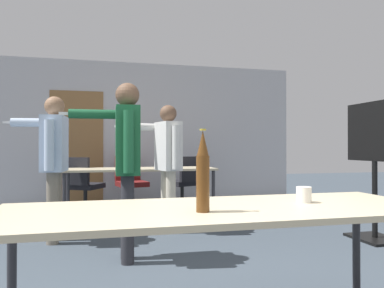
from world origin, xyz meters
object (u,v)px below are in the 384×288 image
(office_chair_far_left, at_px, (131,185))
(drink_cup, at_px, (304,195))
(person_far_watching, at_px, (53,154))
(person_right_polo, at_px, (126,152))
(person_left_plaid, at_px, (167,155))
(office_chair_near_pushed, at_px, (83,188))
(beer_bottle, at_px, (203,173))
(office_chair_side_rolled, at_px, (185,185))
(tv_screen, at_px, (375,157))

(office_chair_far_left, relative_size, drink_cup, 10.43)
(person_far_watching, bearing_deg, person_right_polo, -135.63)
(person_left_plaid, relative_size, office_chair_near_pushed, 1.75)
(person_right_polo, xyz_separation_m, person_far_watching, (-0.75, 0.91, -0.03))
(beer_bottle, relative_size, drink_cup, 4.52)
(office_chair_near_pushed, bearing_deg, person_right_polo, -48.62)
(person_left_plaid, xyz_separation_m, office_chair_side_rolled, (0.58, 1.56, -0.55))
(office_chair_near_pushed, xyz_separation_m, beer_bottle, (0.75, -4.33, 0.52))
(person_left_plaid, relative_size, beer_bottle, 4.01)
(person_right_polo, xyz_separation_m, office_chair_near_pushed, (-0.50, 2.51, -0.60))
(drink_cup, bearing_deg, beer_bottle, -166.00)
(person_left_plaid, height_order, office_chair_far_left, person_left_plaid)
(office_chair_near_pushed, distance_m, beer_bottle, 4.43)
(office_chair_far_left, bearing_deg, office_chair_side_rolled, 162.24)
(tv_screen, bearing_deg, office_chair_side_rolled, -146.55)
(tv_screen, bearing_deg, office_chair_near_pushed, -125.44)
(person_left_plaid, distance_m, beer_bottle, 2.95)
(person_right_polo, relative_size, person_far_watching, 1.02)
(person_right_polo, bearing_deg, drink_cup, -150.91)
(office_chair_side_rolled, distance_m, beer_bottle, 4.61)
(person_left_plaid, bearing_deg, office_chair_far_left, -1.66)
(person_right_polo, distance_m, office_chair_side_rolled, 2.98)
(person_left_plaid, height_order, beer_bottle, person_left_plaid)
(office_chair_far_left, height_order, beer_bottle, beer_bottle)
(person_far_watching, height_order, office_chair_far_left, person_far_watching)
(tv_screen, height_order, person_right_polo, person_right_polo)
(person_right_polo, height_order, person_far_watching, person_right_polo)
(person_far_watching, height_order, office_chair_side_rolled, person_far_watching)
(office_chair_near_pushed, bearing_deg, person_left_plaid, -22.09)
(person_right_polo, relative_size, office_chair_near_pushed, 1.83)
(tv_screen, height_order, office_chair_side_rolled, tv_screen)
(tv_screen, xyz_separation_m, person_far_watching, (-3.59, 0.78, 0.04))
(tv_screen, distance_m, office_chair_far_left, 3.72)
(person_far_watching, height_order, drink_cup, person_far_watching)
(tv_screen, bearing_deg, beer_bottle, -53.03)
(tv_screen, height_order, office_chair_near_pushed, tv_screen)
(office_chair_side_rolled, bearing_deg, drink_cup, -117.16)
(person_far_watching, height_order, beer_bottle, person_far_watching)
(office_chair_near_pushed, bearing_deg, drink_cup, -41.63)
(person_right_polo, distance_m, office_chair_near_pushed, 2.63)
(tv_screen, xyz_separation_m, person_left_plaid, (-2.25, 0.98, 0.02))
(tv_screen, distance_m, drink_cup, 2.67)
(person_right_polo, height_order, office_chair_near_pushed, person_right_polo)
(tv_screen, relative_size, person_left_plaid, 1.00)
(drink_cup, bearing_deg, office_chair_far_left, 97.89)
(office_chair_far_left, xyz_separation_m, drink_cup, (0.61, -4.43, 0.38))
(person_right_polo, distance_m, drink_cup, 1.89)
(person_right_polo, bearing_deg, tv_screen, -86.01)
(person_right_polo, bearing_deg, person_far_watching, 40.70)
(person_far_watching, relative_size, office_chair_far_left, 1.78)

